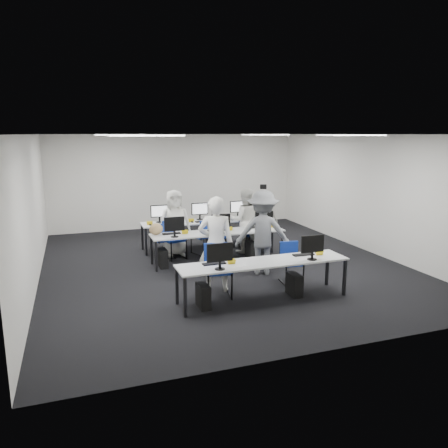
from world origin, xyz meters
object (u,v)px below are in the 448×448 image
object	(u,v)px
desk_front	(263,264)
chair_0	(218,280)
chair_5	(165,246)
student_2	(175,223)
student_0	(216,244)
student_1	(245,220)
desk_mid	(218,234)
student_3	(261,221)
chair_7	(249,240)
chair_3	(217,243)
photographer	(263,233)
chair_4	(250,240)
chair_6	(203,243)
chair_1	(291,270)
chair_2	(174,247)

from	to	relation	value
desk_front	chair_0	size ratio (longest dim) A/B	3.26
chair_5	student_2	size ratio (longest dim) A/B	0.54
student_0	student_1	bearing A→B (deg)	-102.93
desk_mid	chair_0	size ratio (longest dim) A/B	3.26
desk_mid	student_3	distance (m)	1.64
desk_mid	chair_7	world-z (taller)	chair_7
chair_7	student_0	xyz separation A→B (m)	(-1.77, -2.60, 0.65)
chair_3	photographer	distance (m)	1.92
chair_4	chair_7	size ratio (longest dim) A/B	0.99
photographer	chair_6	bearing A→B (deg)	-46.47
chair_1	chair_0	bearing A→B (deg)	-165.41
chair_0	student_3	size ratio (longest dim) A/B	0.65
student_2	desk_mid	bearing A→B (deg)	-46.02
chair_3	chair_6	distance (m)	0.37
chair_7	student_3	world-z (taller)	student_3
student_1	photographer	world-z (taller)	photographer
chair_6	student_2	size ratio (longest dim) A/B	0.54
chair_2	chair_7	bearing A→B (deg)	-10.78
chair_4	student_2	bearing A→B (deg)	157.06
chair_3	chair_6	size ratio (longest dim) A/B	1.03
desk_front	student_3	bearing A→B (deg)	66.73
student_0	chair_4	bearing A→B (deg)	-105.05
chair_0	chair_4	bearing A→B (deg)	65.69
student_0	student_1	size ratio (longest dim) A/B	1.11
chair_2	chair_3	bearing A→B (deg)	-16.27
chair_2	chair_7	world-z (taller)	chair_2
desk_front	chair_3	distance (m)	3.21
desk_mid	chair_7	xyz separation A→B (m)	(1.10, 0.74, -0.40)
chair_6	chair_5	bearing A→B (deg)	162.08
desk_front	student_2	xyz separation A→B (m)	(-0.85, 3.46, 0.15)
chair_3	chair_6	world-z (taller)	chair_3
chair_7	desk_mid	bearing A→B (deg)	-143.43
student_1	chair_2	bearing A→B (deg)	12.73
chair_5	student_0	bearing A→B (deg)	-82.58
chair_1	student_1	size ratio (longest dim) A/B	0.50
chair_3	chair_5	world-z (taller)	chair_3
chair_5	student_3	world-z (taller)	student_3
chair_3	student_3	xyz separation A→B (m)	(1.30, 0.19, 0.46)
student_1	student_3	world-z (taller)	student_1
desk_mid	student_2	size ratio (longest dim) A/B	1.93
student_3	chair_2	bearing A→B (deg)	-163.65
chair_2	photographer	size ratio (longest dim) A/B	0.50
desk_front	chair_7	bearing A→B (deg)	71.73
chair_0	student_1	distance (m)	3.24
student_1	student_2	size ratio (longest dim) A/B	1.01
chair_1	chair_6	size ratio (longest dim) A/B	0.92
chair_7	student_2	world-z (taller)	student_2
desk_front	chair_7	size ratio (longest dim) A/B	3.58
chair_5	chair_3	bearing A→B (deg)	-11.00
chair_3	chair_6	xyz separation A→B (m)	(-0.30, 0.22, -0.01)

